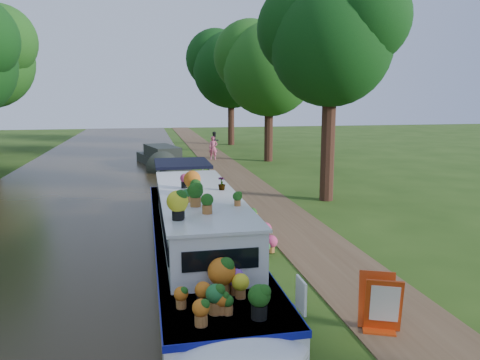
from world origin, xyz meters
name	(u,v)px	position (x,y,z in m)	size (l,w,h in m)	color
ground	(254,224)	(0.00, 0.00, 0.00)	(100.00, 100.00, 0.00)	#234110
canal_water	(67,234)	(-6.00, 0.00, 0.01)	(10.00, 100.00, 0.02)	black
towpath	(288,222)	(1.20, 0.00, 0.01)	(2.20, 100.00, 0.03)	#4D3824
plant_boat	(199,233)	(-2.25, -3.56, 0.85)	(2.29, 13.52, 2.30)	silver
tree_near_overhang	(331,36)	(3.79, 3.06, 6.60)	(5.52, 5.28, 8.99)	black
tree_near_mid	(269,62)	(4.48, 15.08, 6.44)	(6.90, 6.60, 9.40)	black
tree_near_far	(231,64)	(3.98, 26.09, 7.05)	(7.59, 7.26, 10.30)	black
second_boat	(162,158)	(-2.52, 13.93, 0.52)	(3.20, 6.87, 1.27)	black
sandwich_board	(380,306)	(0.60, -7.62, 0.50)	(0.72, 0.74, 1.04)	#C0360D
pedestrian_pink	(213,148)	(0.99, 16.32, 0.82)	(0.58, 0.38, 1.58)	#E05C7B
pedestrian_dark	(215,141)	(1.85, 21.41, 0.78)	(0.73, 0.57, 1.50)	black
verge_plant	(237,220)	(-0.60, -0.15, 0.22)	(0.40, 0.35, 0.45)	#1B5C20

